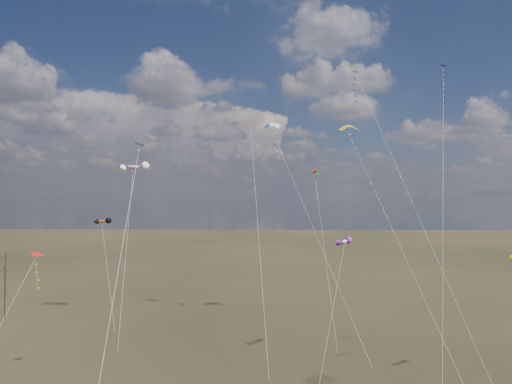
{
  "coord_description": "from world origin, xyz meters",
  "views": [
    {
      "loc": [
        1.37,
        -37.35,
        18.82
      ],
      "look_at": [
        0.0,
        18.0,
        19.0
      ],
      "focal_mm": 32.0,
      "sensor_mm": 36.0,
      "label": 1
    }
  ],
  "objects_px": {
    "diamond_black_high": "(443,98)",
    "parafoil_yellow": "(350,127)",
    "utility_pole_near": "(5,292)",
    "utility_pole_far": "(6,275)"
  },
  "relations": [
    {
      "from": "utility_pole_near",
      "to": "utility_pole_far",
      "type": "bearing_deg",
      "value": 119.74
    },
    {
      "from": "utility_pole_near",
      "to": "diamond_black_high",
      "type": "xyz_separation_m",
      "value": [
        65.11,
        -0.2,
        28.66
      ]
    },
    {
      "from": "diamond_black_high",
      "to": "parafoil_yellow",
      "type": "relative_size",
      "value": 1.33
    },
    {
      "from": "parafoil_yellow",
      "to": "diamond_black_high",
      "type": "bearing_deg",
      "value": 15.77
    },
    {
      "from": "utility_pole_far",
      "to": "parafoil_yellow",
      "type": "bearing_deg",
      "value": -17.26
    },
    {
      "from": "utility_pole_near",
      "to": "parafoil_yellow",
      "type": "xyz_separation_m",
      "value": [
        50.76,
        -4.26,
        23.9
      ]
    },
    {
      "from": "utility_pole_near",
      "to": "parafoil_yellow",
      "type": "height_order",
      "value": "parafoil_yellow"
    },
    {
      "from": "diamond_black_high",
      "to": "parafoil_yellow",
      "type": "bearing_deg",
      "value": -164.23
    },
    {
      "from": "diamond_black_high",
      "to": "utility_pole_far",
      "type": "bearing_deg",
      "value": 169.01
    },
    {
      "from": "utility_pole_near",
      "to": "utility_pole_far",
      "type": "relative_size",
      "value": 1.0
    }
  ]
}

